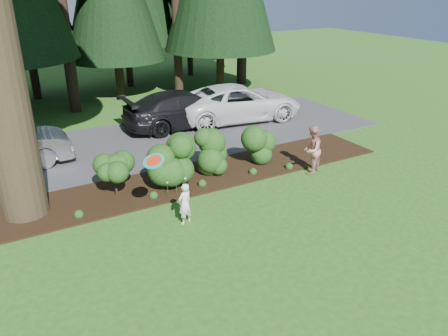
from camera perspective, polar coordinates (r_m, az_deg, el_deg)
name	(u,v)px	position (r m, az deg, el deg)	size (l,w,h in m)	color
ground	(222,227)	(12.18, -0.28, -7.68)	(80.00, 80.00, 0.00)	#255919
mulch_bed	(175,182)	(14.76, -6.43, -1.87)	(16.00, 2.50, 0.05)	black
driveway	(134,144)	(18.48, -11.68, 3.04)	(22.00, 6.00, 0.03)	#38383A
shrub_row	(196,158)	(14.64, -3.63, 1.37)	(6.53, 1.60, 1.61)	#1A3E13
lily_cluster	(176,181)	(13.75, -6.26, -1.67)	(0.69, 0.09, 0.57)	#1A3E13
car_white_suv	(239,102)	(21.16, 1.91, 8.56)	(2.81, 6.10, 1.70)	silver
car_dark_suv	(184,109)	(20.25, -5.24, 7.71)	(2.30, 5.65, 1.64)	black
child	(185,204)	(12.12, -5.13, -4.66)	(0.44, 0.29, 1.21)	white
adult	(312,150)	(15.45, 11.39, 2.32)	(0.83, 0.65, 1.71)	#AD1719
frisbee	(154,161)	(11.18, -9.15, 0.92)	(0.58, 0.55, 0.34)	teal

